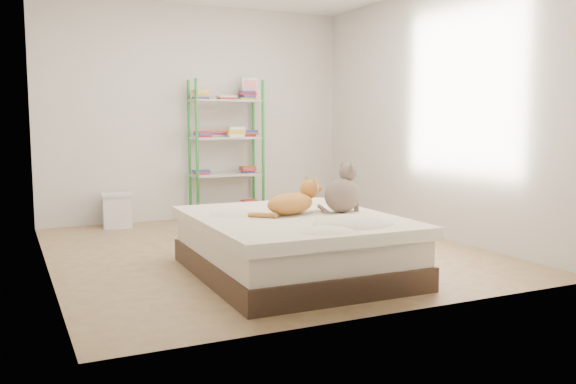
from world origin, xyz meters
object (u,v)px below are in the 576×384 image
orange_cat (290,201)px  cardboard_box (287,220)px  white_bin (117,210)px  shelf_unit (227,151)px  grey_cat (342,188)px  bed (293,245)px

orange_cat → cardboard_box: (0.63, 1.41, -0.41)m
orange_cat → cardboard_box: orange_cat is taller
cardboard_box → white_bin: white_bin is taller
orange_cat → shelf_unit: bearing=59.0°
orange_cat → shelf_unit: shelf_unit is taller
orange_cat → shelf_unit: size_ratio=0.31×
grey_cat → white_bin: size_ratio=1.02×
grey_cat → white_bin: (-1.33, 2.80, -0.47)m
orange_cat → grey_cat: grey_cat is taller
grey_cat → shelf_unit: 2.83m
bed → shelf_unit: bearing=81.5°
grey_cat → white_bin: 3.13m
shelf_unit → white_bin: bearing=-178.7°
bed → orange_cat: size_ratio=3.43×
shelf_unit → bed: bearing=-99.2°
grey_cat → shelf_unit: bearing=-18.2°
bed → cardboard_box: bed is taller
cardboard_box → white_bin: bearing=149.7°
white_bin → bed: bearing=-72.4°
bed → white_bin: 2.92m
cardboard_box → white_bin: 2.01m
bed → orange_cat: 0.35m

